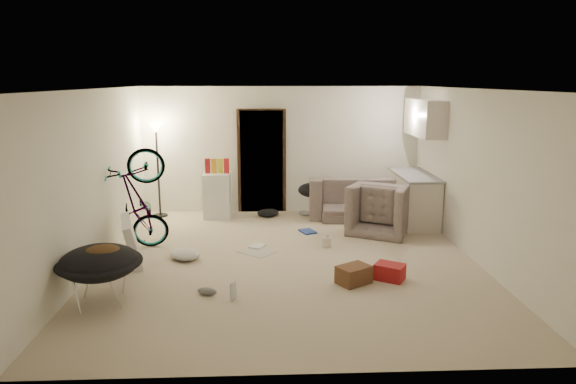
{
  "coord_description": "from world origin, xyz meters",
  "views": [
    {
      "loc": [
        -0.33,
        -7.2,
        2.63
      ],
      "look_at": [
        0.02,
        0.6,
        0.91
      ],
      "focal_mm": 32.0,
      "sensor_mm": 36.0,
      "label": 1
    }
  ],
  "objects_px": {
    "armchair": "(382,213)",
    "bicycle": "(140,223)",
    "sofa": "(361,202)",
    "juicer": "(327,241)",
    "floor_lamp": "(157,150)",
    "tv_box": "(131,241)",
    "mini_fridge": "(217,195)",
    "saucer_chair": "(100,270)",
    "drink_case_a": "(354,275)",
    "kitchen_counter": "(413,199)",
    "drink_case_b": "(390,272)"
  },
  "relations": [
    {
      "from": "floor_lamp",
      "to": "bicycle",
      "type": "xyz_separation_m",
      "value": [
        0.1,
        -2.03,
        -0.87
      ]
    },
    {
      "from": "bicycle",
      "to": "saucer_chair",
      "type": "relative_size",
      "value": 1.65
    },
    {
      "from": "sofa",
      "to": "floor_lamp",
      "type": "bearing_deg",
      "value": 0.67
    },
    {
      "from": "mini_fridge",
      "to": "saucer_chair",
      "type": "xyz_separation_m",
      "value": [
        -1.04,
        -3.93,
        -0.01
      ]
    },
    {
      "from": "floor_lamp",
      "to": "juicer",
      "type": "height_order",
      "value": "floor_lamp"
    },
    {
      "from": "kitchen_counter",
      "to": "mini_fridge",
      "type": "bearing_deg",
      "value": 171.53
    },
    {
      "from": "sofa",
      "to": "bicycle",
      "type": "distance_m",
      "value": 4.25
    },
    {
      "from": "sofa",
      "to": "drink_case_a",
      "type": "height_order",
      "value": "sofa"
    },
    {
      "from": "mini_fridge",
      "to": "drink_case_a",
      "type": "height_order",
      "value": "mini_fridge"
    },
    {
      "from": "mini_fridge",
      "to": "tv_box",
      "type": "bearing_deg",
      "value": -111.56
    },
    {
      "from": "armchair",
      "to": "drink_case_a",
      "type": "xyz_separation_m",
      "value": [
        -0.91,
        -2.38,
        -0.2
      ]
    },
    {
      "from": "mini_fridge",
      "to": "bicycle",
      "type": "bearing_deg",
      "value": -117.03
    },
    {
      "from": "bicycle",
      "to": "drink_case_a",
      "type": "relative_size",
      "value": 3.97
    },
    {
      "from": "mini_fridge",
      "to": "juicer",
      "type": "xyz_separation_m",
      "value": [
        1.91,
        -1.93,
        -0.34
      ]
    },
    {
      "from": "drink_case_a",
      "to": "juicer",
      "type": "distance_m",
      "value": 1.52
    },
    {
      "from": "sofa",
      "to": "mini_fridge",
      "type": "relative_size",
      "value": 2.33
    },
    {
      "from": "kitchen_counter",
      "to": "sofa",
      "type": "xyz_separation_m",
      "value": [
        -0.9,
        0.45,
        -0.14
      ]
    },
    {
      "from": "kitchen_counter",
      "to": "drink_case_a",
      "type": "height_order",
      "value": "kitchen_counter"
    },
    {
      "from": "armchair",
      "to": "drink_case_a",
      "type": "relative_size",
      "value": 2.37
    },
    {
      "from": "drink_case_b",
      "to": "mini_fridge",
      "type": "bearing_deg",
      "value": 159.47
    },
    {
      "from": "floor_lamp",
      "to": "saucer_chair",
      "type": "xyz_separation_m",
      "value": [
        0.1,
        -4.03,
        -0.89
      ]
    },
    {
      "from": "bicycle",
      "to": "mini_fridge",
      "type": "distance_m",
      "value": 2.19
    },
    {
      "from": "sofa",
      "to": "mini_fridge",
      "type": "distance_m",
      "value": 2.8
    },
    {
      "from": "floor_lamp",
      "to": "kitchen_counter",
      "type": "xyz_separation_m",
      "value": [
        4.83,
        -0.65,
        -0.87
      ]
    },
    {
      "from": "tv_box",
      "to": "floor_lamp",
      "type": "bearing_deg",
      "value": 76.02
    },
    {
      "from": "tv_box",
      "to": "saucer_chair",
      "type": "bearing_deg",
      "value": -106.2
    },
    {
      "from": "armchair",
      "to": "bicycle",
      "type": "distance_m",
      "value": 4.13
    },
    {
      "from": "drink_case_a",
      "to": "drink_case_b",
      "type": "distance_m",
      "value": 0.52
    },
    {
      "from": "floor_lamp",
      "to": "sofa",
      "type": "height_order",
      "value": "floor_lamp"
    },
    {
      "from": "sofa",
      "to": "tv_box",
      "type": "relative_size",
      "value": 2.08
    },
    {
      "from": "sofa",
      "to": "armchair",
      "type": "relative_size",
      "value": 2.05
    },
    {
      "from": "bicycle",
      "to": "juicer",
      "type": "xyz_separation_m",
      "value": [
        2.94,
        0.0,
        -0.34
      ]
    },
    {
      "from": "tv_box",
      "to": "juicer",
      "type": "xyz_separation_m",
      "value": [
        2.94,
        0.54,
        -0.23
      ]
    },
    {
      "from": "floor_lamp",
      "to": "tv_box",
      "type": "distance_m",
      "value": 2.76
    },
    {
      "from": "floor_lamp",
      "to": "sofa",
      "type": "distance_m",
      "value": 4.06
    },
    {
      "from": "armchair",
      "to": "drink_case_b",
      "type": "height_order",
      "value": "armchair"
    },
    {
      "from": "bicycle",
      "to": "floor_lamp",
      "type": "bearing_deg",
      "value": -6.68
    },
    {
      "from": "kitchen_counter",
      "to": "bicycle",
      "type": "relative_size",
      "value": 0.91
    },
    {
      "from": "saucer_chair",
      "to": "drink_case_a",
      "type": "xyz_separation_m",
      "value": [
        3.12,
        0.48,
        -0.3
      ]
    },
    {
      "from": "drink_case_b",
      "to": "bicycle",
      "type": "bearing_deg",
      "value": -169.5
    },
    {
      "from": "sofa",
      "to": "juicer",
      "type": "height_order",
      "value": "sofa"
    },
    {
      "from": "mini_fridge",
      "to": "juicer",
      "type": "relative_size",
      "value": 3.92
    },
    {
      "from": "sofa",
      "to": "drink_case_a",
      "type": "bearing_deg",
      "value": 81.63
    },
    {
      "from": "bicycle",
      "to": "juicer",
      "type": "distance_m",
      "value": 2.96
    },
    {
      "from": "saucer_chair",
      "to": "mini_fridge",
      "type": "bearing_deg",
      "value": 75.23
    },
    {
      "from": "armchair",
      "to": "bicycle",
      "type": "xyz_separation_m",
      "value": [
        -4.03,
        -0.87,
        0.11
      ]
    },
    {
      "from": "saucer_chair",
      "to": "bicycle",
      "type": "bearing_deg",
      "value": 90.0
    },
    {
      "from": "drink_case_a",
      "to": "kitchen_counter",
      "type": "bearing_deg",
      "value": 28.55
    },
    {
      "from": "mini_fridge",
      "to": "juicer",
      "type": "height_order",
      "value": "mini_fridge"
    },
    {
      "from": "kitchen_counter",
      "to": "armchair",
      "type": "relative_size",
      "value": 1.52
    }
  ]
}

